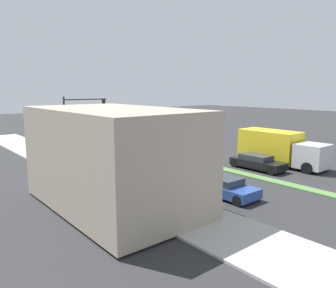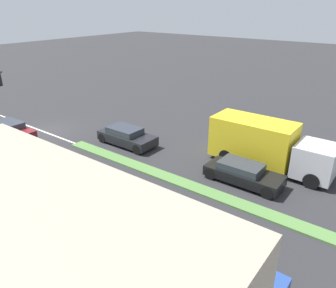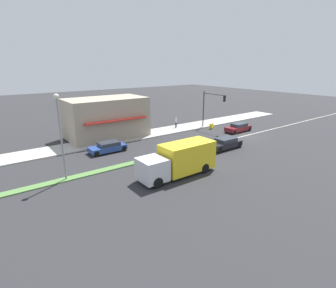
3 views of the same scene
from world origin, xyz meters
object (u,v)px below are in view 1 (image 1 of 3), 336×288
warning_aframe_sign (82,150)px  delivery_truck (279,148)px  suv_black (257,162)px  pedestrian (61,155)px  sedan_dark (181,147)px  traffic_signal_main (79,115)px  coupe_blue (224,187)px  sedan_maroon (104,142)px

warning_aframe_sign → delivery_truck: (-10.85, 15.32, 1.04)m
delivery_truck → suv_black: size_ratio=1.70×
delivery_truck → pedestrian: bearing=-37.5°
delivery_truck → sedan_dark: delivery_truck is taller
traffic_signal_main → sedan_dark: size_ratio=1.28×
warning_aframe_sign → delivery_truck: delivery_truck is taller
traffic_signal_main → sedan_dark: (-8.32, 5.79, -3.27)m
traffic_signal_main → suv_black: traffic_signal_main is taller
traffic_signal_main → delivery_truck: (-11.12, 15.09, -2.43)m
delivery_truck → coupe_blue: bearing=14.1°
suv_black → delivery_truck: bearing=176.9°
coupe_blue → suv_black: bearing=-159.7°
pedestrian → delivery_truck: bearing=142.5°
delivery_truck → warning_aframe_sign: bearing=-54.7°
coupe_blue → suv_black: (-7.20, -2.66, 0.02)m
pedestrian → suv_black: (-11.82, 11.05, -0.37)m
pedestrian → delivery_truck: 18.42m
sedan_dark → pedestrian: bearing=-9.1°
pedestrian → sedan_maroon: 9.60m
coupe_blue → sedan_dark: 13.83m
warning_aframe_sign → sedan_dark: 10.06m
traffic_signal_main → warning_aframe_sign: bearing=-139.9°
delivery_truck → suv_black: (2.80, -0.15, -0.87)m
traffic_signal_main → suv_black: size_ratio=1.27×
traffic_signal_main → sedan_dark: 10.65m
traffic_signal_main → pedestrian: bearing=48.1°
pedestrian → sedan_maroon: (-7.42, -6.08, -0.36)m
pedestrian → warning_aframe_sign: (-3.76, -4.12, -0.55)m
pedestrian → sedan_maroon: pedestrian is taller
pedestrian → delivery_truck: delivery_truck is taller
traffic_signal_main → coupe_blue: traffic_signal_main is taller
warning_aframe_sign → coupe_blue: 17.85m
pedestrian → coupe_blue: pedestrian is taller
warning_aframe_sign → delivery_truck: 18.81m
delivery_truck → suv_black: 2.94m
sedan_dark → suv_black: bearing=90.0°
sedan_dark → delivery_truck: bearing=106.7°
sedan_maroon → coupe_blue: bearing=81.9°
pedestrian → coupe_blue: bearing=108.6°
warning_aframe_sign → sedan_dark: size_ratio=0.19×
warning_aframe_sign → sedan_maroon: (-3.65, -1.96, 0.18)m
pedestrian → suv_black: bearing=136.9°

